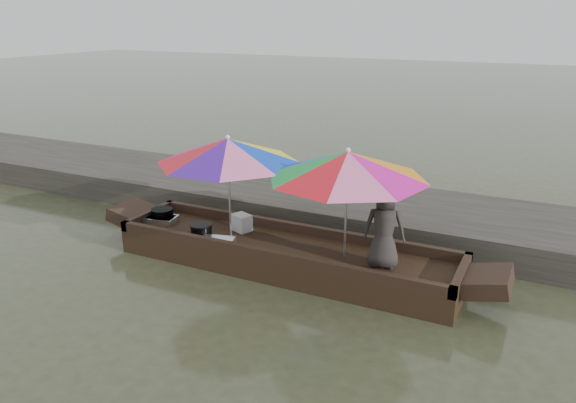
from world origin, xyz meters
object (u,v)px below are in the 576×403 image
at_px(charcoal_grill, 201,230).
at_px(umbrella_stern, 346,204).
at_px(boat_hull, 285,257).
at_px(umbrella_bow, 229,187).
at_px(tray_crayfish, 161,219).
at_px(cooking_pot, 162,214).
at_px(supply_bag, 242,223).
at_px(tray_scallop, 217,241).
at_px(vendor, 385,227).

distance_m(charcoal_grill, umbrella_stern, 2.38).
bearing_deg(boat_hull, umbrella_bow, 180.00).
height_order(boat_hull, charcoal_grill, charcoal_grill).
height_order(tray_crayfish, charcoal_grill, charcoal_grill).
distance_m(cooking_pot, tray_crayfish, 0.12).
xyz_separation_m(boat_hull, cooking_pot, (-2.29, 0.10, 0.27)).
relative_size(supply_bag, umbrella_stern, 0.13).
relative_size(tray_crayfish, tray_scallop, 1.00).
relative_size(tray_crayfish, supply_bag, 1.75).
height_order(tray_crayfish, vendor, vendor).
bearing_deg(vendor, umbrella_stern, -15.51).
xyz_separation_m(charcoal_grill, supply_bag, (0.47, 0.41, 0.05)).
xyz_separation_m(cooking_pot, charcoal_grill, (0.94, -0.25, -0.02)).
xyz_separation_m(tray_crayfish, supply_bag, (1.36, 0.25, 0.09)).
height_order(boat_hull, vendor, vendor).
relative_size(tray_scallop, supply_bag, 1.75).
bearing_deg(vendor, umbrella_bow, -11.11).
bearing_deg(vendor, boat_hull, -11.95).
bearing_deg(charcoal_grill, boat_hull, 6.62).
height_order(charcoal_grill, umbrella_bow, umbrella_bow).
distance_m(umbrella_bow, umbrella_stern, 1.84).
height_order(tray_scallop, charcoal_grill, charcoal_grill).
relative_size(cooking_pot, supply_bag, 1.26).
relative_size(tray_scallop, umbrella_bow, 0.23).
relative_size(supply_bag, umbrella_bow, 0.13).
distance_m(boat_hull, vendor, 1.65).
bearing_deg(tray_scallop, boat_hull, 20.08).
xyz_separation_m(cooking_pot, tray_scallop, (1.34, -0.44, -0.06)).
distance_m(cooking_pot, charcoal_grill, 0.97).
bearing_deg(umbrella_stern, tray_crayfish, -179.99).
bearing_deg(supply_bag, vendor, -7.45).
xyz_separation_m(tray_scallop, umbrella_bow, (0.03, 0.35, 0.74)).
bearing_deg(supply_bag, umbrella_stern, -7.98).
bearing_deg(tray_scallop, umbrella_stern, 10.50).
distance_m(supply_bag, umbrella_bow, 0.69).
height_order(vendor, umbrella_bow, umbrella_bow).
height_order(tray_scallop, supply_bag, supply_bag).
height_order(charcoal_grill, umbrella_stern, umbrella_stern).
bearing_deg(supply_bag, tray_crayfish, -169.50).
bearing_deg(umbrella_stern, tray_scallop, -169.50).
bearing_deg(umbrella_bow, supply_bag, 80.15).
bearing_deg(charcoal_grill, supply_bag, 40.71).
relative_size(boat_hull, tray_scallop, 10.36).
bearing_deg(umbrella_stern, cooking_pot, 178.30).
relative_size(cooking_pot, tray_crayfish, 0.72).
height_order(cooking_pot, umbrella_bow, umbrella_bow).
bearing_deg(umbrella_stern, umbrella_bow, 180.00).
bearing_deg(tray_crayfish, charcoal_grill, -9.98).
relative_size(charcoal_grill, vendor, 0.29).
height_order(supply_bag, umbrella_stern, umbrella_stern).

